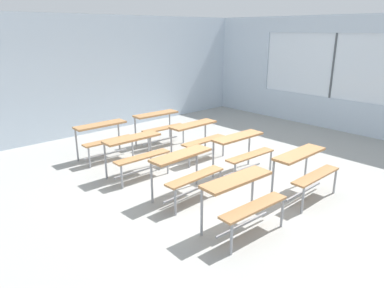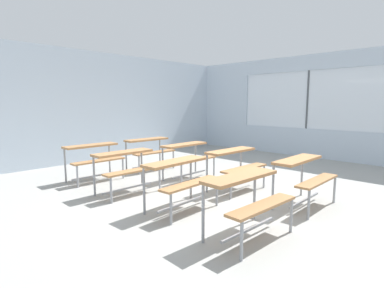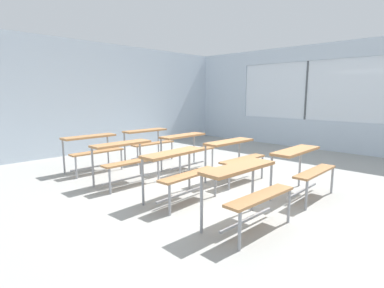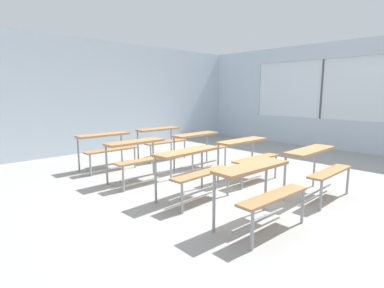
{
  "view_description": "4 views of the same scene",
  "coord_description": "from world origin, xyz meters",
  "px_view_note": "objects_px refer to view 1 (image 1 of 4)",
  "views": [
    {
      "loc": [
        -4.23,
        -4.08,
        2.63
      ],
      "look_at": [
        -0.1,
        0.49,
        0.63
      ],
      "focal_mm": 32.96,
      "sensor_mm": 36.0,
      "label": 1
    },
    {
      "loc": [
        -3.8,
        -3.3,
        1.6
      ],
      "look_at": [
        0.39,
        0.79,
        0.8
      ],
      "focal_mm": 28.0,
      "sensor_mm": 36.0,
      "label": 2
    },
    {
      "loc": [
        -3.8,
        -3.3,
        1.6
      ],
      "look_at": [
        -0.13,
        0.25,
        0.75
      ],
      "focal_mm": 28.0,
      "sensor_mm": 36.0,
      "label": 3
    },
    {
      "loc": [
        -3.8,
        -3.3,
        1.6
      ],
      "look_at": [
        -0.29,
        0.4,
        0.73
      ],
      "focal_mm": 28.0,
      "sensor_mm": 36.0,
      "label": 4
    }
  ],
  "objects_px": {
    "desk_bench_r0c0": "(242,193)",
    "desk_bench_r2c1": "(197,133)",
    "desk_bench_r0c1": "(305,165)",
    "desk_bench_r3c1": "(159,121)",
    "desk_bench_r1c0": "(186,166)",
    "desk_bench_r1c1": "(242,146)",
    "desk_bench_r2c0": "(136,148)",
    "desk_bench_r3c0": "(103,133)"
  },
  "relations": [
    {
      "from": "desk_bench_r3c0",
      "to": "desk_bench_r3c1",
      "type": "bearing_deg",
      "value": 1.01
    },
    {
      "from": "desk_bench_r0c0",
      "to": "desk_bench_r2c1",
      "type": "distance_m",
      "value": 2.92
    },
    {
      "from": "desk_bench_r1c0",
      "to": "desk_bench_r2c0",
      "type": "bearing_deg",
      "value": 91.19
    },
    {
      "from": "desk_bench_r1c1",
      "to": "desk_bench_r3c0",
      "type": "bearing_deg",
      "value": 122.33
    },
    {
      "from": "desk_bench_r3c1",
      "to": "desk_bench_r2c0",
      "type": "bearing_deg",
      "value": -136.92
    },
    {
      "from": "desk_bench_r0c1",
      "to": "desk_bench_r2c1",
      "type": "xyz_separation_m",
      "value": [
        -0.04,
        2.51,
        0.0
      ]
    },
    {
      "from": "desk_bench_r2c0",
      "to": "desk_bench_r2c1",
      "type": "bearing_deg",
      "value": -1.4
    },
    {
      "from": "desk_bench_r1c0",
      "to": "desk_bench_r3c0",
      "type": "height_order",
      "value": "same"
    },
    {
      "from": "desk_bench_r0c0",
      "to": "desk_bench_r1c0",
      "type": "distance_m",
      "value": 1.25
    },
    {
      "from": "desk_bench_r0c1",
      "to": "desk_bench_r3c1",
      "type": "xyz_separation_m",
      "value": [
        -0.05,
        3.83,
        0.0
      ]
    },
    {
      "from": "desk_bench_r1c0",
      "to": "desk_bench_r3c0",
      "type": "distance_m",
      "value": 2.57
    },
    {
      "from": "desk_bench_r1c1",
      "to": "desk_bench_r3c1",
      "type": "distance_m",
      "value": 2.54
    },
    {
      "from": "desk_bench_r0c0",
      "to": "desk_bench_r2c1",
      "type": "xyz_separation_m",
      "value": [
        1.5,
        2.5,
        0.0
      ]
    },
    {
      "from": "desk_bench_r1c1",
      "to": "desk_bench_r2c0",
      "type": "relative_size",
      "value": 1.01
    },
    {
      "from": "desk_bench_r0c1",
      "to": "desk_bench_r3c1",
      "type": "bearing_deg",
      "value": 90.46
    },
    {
      "from": "desk_bench_r0c0",
      "to": "desk_bench_r2c0",
      "type": "bearing_deg",
      "value": 92.48
    },
    {
      "from": "desk_bench_r2c0",
      "to": "desk_bench_r2c1",
      "type": "xyz_separation_m",
      "value": [
        1.5,
        -0.04,
        0.0
      ]
    },
    {
      "from": "desk_bench_r1c0",
      "to": "desk_bench_r2c1",
      "type": "height_order",
      "value": "same"
    },
    {
      "from": "desk_bench_r1c0",
      "to": "desk_bench_r3c0",
      "type": "xyz_separation_m",
      "value": [
        -0.05,
        2.57,
        0.0
      ]
    },
    {
      "from": "desk_bench_r3c0",
      "to": "desk_bench_r1c1",
      "type": "bearing_deg",
      "value": -58.96
    },
    {
      "from": "desk_bench_r1c1",
      "to": "desk_bench_r3c0",
      "type": "relative_size",
      "value": 1.01
    },
    {
      "from": "desk_bench_r2c0",
      "to": "desk_bench_r3c0",
      "type": "xyz_separation_m",
      "value": [
        0.03,
        1.26,
        0.0
      ]
    },
    {
      "from": "desk_bench_r2c0",
      "to": "desk_bench_r3c0",
      "type": "height_order",
      "value": "same"
    },
    {
      "from": "desk_bench_r0c0",
      "to": "desk_bench_r0c1",
      "type": "bearing_deg",
      "value": 2.35
    },
    {
      "from": "desk_bench_r3c0",
      "to": "desk_bench_r3c1",
      "type": "height_order",
      "value": "same"
    },
    {
      "from": "desk_bench_r1c1",
      "to": "desk_bench_r2c1",
      "type": "height_order",
      "value": "same"
    },
    {
      "from": "desk_bench_r0c0",
      "to": "desk_bench_r1c1",
      "type": "relative_size",
      "value": 1.01
    },
    {
      "from": "desk_bench_r0c1",
      "to": "desk_bench_r1c0",
      "type": "bearing_deg",
      "value": 139.14
    },
    {
      "from": "desk_bench_r1c0",
      "to": "desk_bench_r3c1",
      "type": "relative_size",
      "value": 1.0
    },
    {
      "from": "desk_bench_r1c1",
      "to": "desk_bench_r2c0",
      "type": "xyz_separation_m",
      "value": [
        -1.52,
        1.26,
        0.0
      ]
    },
    {
      "from": "desk_bench_r1c1",
      "to": "desk_bench_r0c0",
      "type": "bearing_deg",
      "value": -137.9
    },
    {
      "from": "desk_bench_r0c1",
      "to": "desk_bench_r2c1",
      "type": "height_order",
      "value": "same"
    },
    {
      "from": "desk_bench_r0c0",
      "to": "desk_bench_r1c0",
      "type": "relative_size",
      "value": 1.0
    },
    {
      "from": "desk_bench_r2c1",
      "to": "desk_bench_r3c1",
      "type": "height_order",
      "value": "same"
    },
    {
      "from": "desk_bench_r0c1",
      "to": "desk_bench_r3c1",
      "type": "height_order",
      "value": "same"
    },
    {
      "from": "desk_bench_r3c1",
      "to": "desk_bench_r3c0",
      "type": "bearing_deg",
      "value": -177.0
    },
    {
      "from": "desk_bench_r1c0",
      "to": "desk_bench_r1c1",
      "type": "xyz_separation_m",
      "value": [
        1.43,
        0.05,
        0.0
      ]
    },
    {
      "from": "desk_bench_r0c1",
      "to": "desk_bench_r3c0",
      "type": "relative_size",
      "value": 1.0
    },
    {
      "from": "desk_bench_r2c1",
      "to": "desk_bench_r3c0",
      "type": "xyz_separation_m",
      "value": [
        -1.47,
        1.31,
        0.0
      ]
    },
    {
      "from": "desk_bench_r0c1",
      "to": "desk_bench_r2c0",
      "type": "distance_m",
      "value": 2.98
    },
    {
      "from": "desk_bench_r1c0",
      "to": "desk_bench_r3c1",
      "type": "xyz_separation_m",
      "value": [
        1.4,
        2.58,
        0.0
      ]
    },
    {
      "from": "desk_bench_r3c0",
      "to": "desk_bench_r3c1",
      "type": "relative_size",
      "value": 0.98
    }
  ]
}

